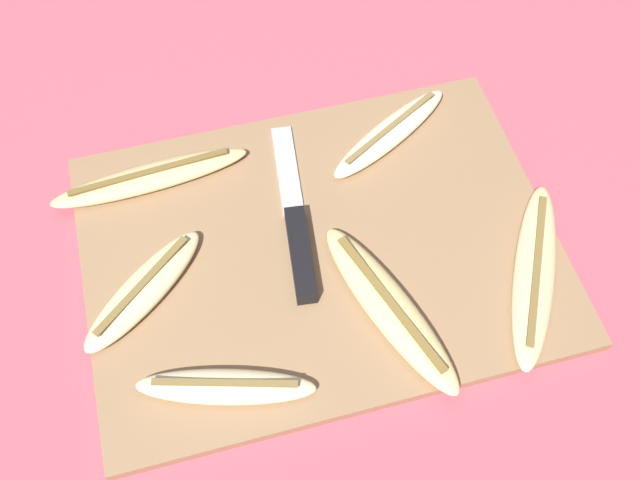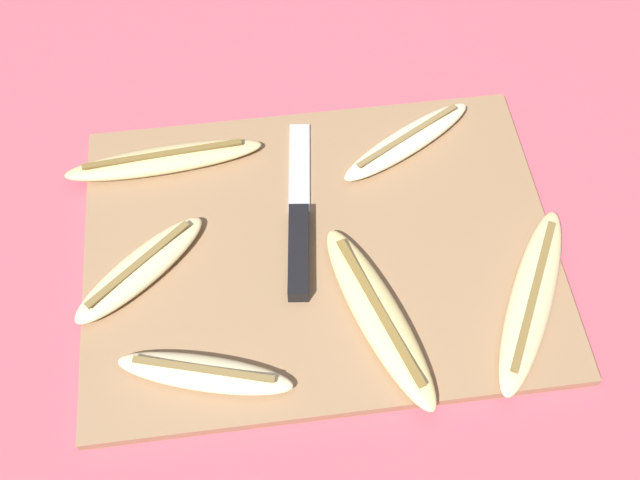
% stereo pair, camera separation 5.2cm
% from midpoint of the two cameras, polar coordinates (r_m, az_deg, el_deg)
% --- Properties ---
extents(ground_plane, '(4.00, 4.00, 0.00)m').
position_cam_midpoint_polar(ground_plane, '(0.76, -1.97, -0.98)').
color(ground_plane, '#C65160').
extents(cutting_board, '(0.47, 0.35, 0.01)m').
position_cam_midpoint_polar(cutting_board, '(0.75, -1.98, -0.75)').
color(cutting_board, '#997551').
rests_on(cutting_board, ground_plane).
extents(knife, '(0.05, 0.22, 0.02)m').
position_cam_midpoint_polar(knife, '(0.74, -3.69, 0.00)').
color(knife, black).
rests_on(knife, cutting_board).
extents(banana_golden_short, '(0.10, 0.21, 0.02)m').
position_cam_midpoint_polar(banana_golden_short, '(0.70, 3.18, -5.26)').
color(banana_golden_short, '#EDD689').
rests_on(banana_golden_short, cutting_board).
extents(banana_bright_far, '(0.17, 0.11, 0.02)m').
position_cam_midpoint_polar(banana_bright_far, '(0.82, 3.54, 8.07)').
color(banana_bright_far, beige).
rests_on(banana_bright_far, cutting_board).
extents(banana_soft_right, '(0.15, 0.13, 0.02)m').
position_cam_midpoint_polar(banana_soft_right, '(0.74, -15.27, -3.79)').
color(banana_soft_right, beige).
rests_on(banana_soft_right, cutting_board).
extents(banana_cream_curved, '(0.16, 0.08, 0.02)m').
position_cam_midpoint_polar(banana_cream_curved, '(0.68, -9.41, -11.11)').
color(banana_cream_curved, beige).
rests_on(banana_cream_curved, cutting_board).
extents(banana_spotted_left, '(0.21, 0.05, 0.02)m').
position_cam_midpoint_polar(banana_spotted_left, '(0.81, -14.63, 4.54)').
color(banana_spotted_left, '#DBC684').
rests_on(banana_spotted_left, cutting_board).
extents(banana_ripe_center, '(0.13, 0.20, 0.02)m').
position_cam_midpoint_polar(banana_ripe_center, '(0.74, 14.11, -2.54)').
color(banana_ripe_center, beige).
rests_on(banana_ripe_center, cutting_board).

